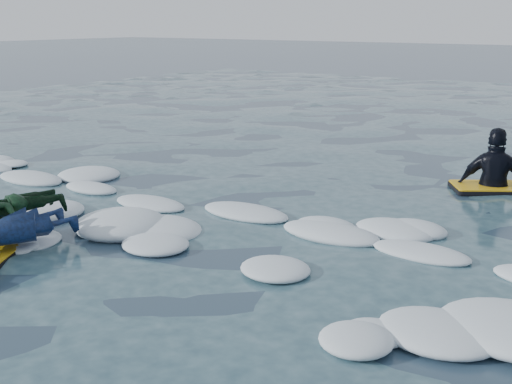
# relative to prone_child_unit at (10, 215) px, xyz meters

# --- Properties ---
(ground) EXTENTS (120.00, 120.00, 0.00)m
(ground) POSITION_rel_prone_child_unit_xyz_m (1.72, 0.43, -0.24)
(ground) COLOR #172438
(ground) RESTS_ON ground
(foam_band) EXTENTS (12.00, 3.10, 0.30)m
(foam_band) POSITION_rel_prone_child_unit_xyz_m (1.72, 1.47, -0.24)
(foam_band) COLOR silver
(foam_band) RESTS_ON ground
(prone_child_unit) EXTENTS (0.91, 1.32, 0.47)m
(prone_child_unit) POSITION_rel_prone_child_unit_xyz_m (0.00, 0.00, 0.00)
(prone_child_unit) COLOR black
(prone_child_unit) RESTS_ON ground
(waiting_rider_unit) EXTENTS (1.33, 1.18, 1.76)m
(waiting_rider_unit) POSITION_rel_prone_child_unit_xyz_m (4.00, 5.10, -0.21)
(waiting_rider_unit) COLOR black
(waiting_rider_unit) RESTS_ON ground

